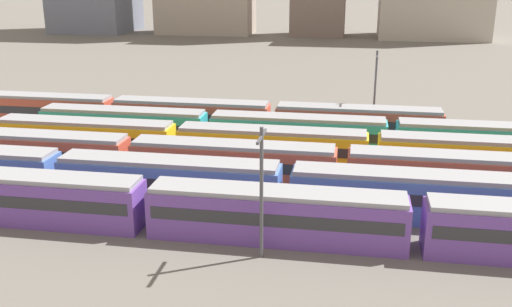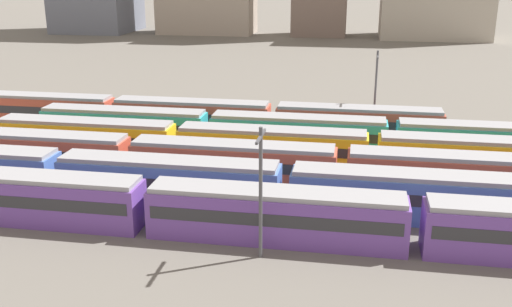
{
  "view_description": "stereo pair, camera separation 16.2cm",
  "coord_description": "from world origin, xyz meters",
  "views": [
    {
      "loc": [
        25.35,
        -37.02,
        18.42
      ],
      "look_at": [
        16.79,
        13.0,
        2.04
      ],
      "focal_mm": 41.04,
      "sensor_mm": 36.0,
      "label": 1
    },
    {
      "loc": [
        25.51,
        -36.99,
        18.42
      ],
      "look_at": [
        16.79,
        13.0,
        2.04
      ],
      "focal_mm": 41.04,
      "sensor_mm": 36.0,
      "label": 2
    }
  ],
  "objects": [
    {
      "name": "catenary_pole_0",
      "position": [
        19.83,
        -2.71,
        4.99
      ],
      "size": [
        0.24,
        3.2,
        8.92
      ],
      "color": "#4C4C51",
      "rests_on": "ground_plane"
    },
    {
      "name": "ground_plane",
      "position": [
        0.0,
        13.0,
        0.0
      ],
      "size": [
        600.0,
        600.0,
        0.0
      ],
      "primitive_type": "plane",
      "color": "#666059"
    },
    {
      "name": "train_track_0",
      "position": [
        20.45,
        0.0,
        1.9
      ],
      "size": [
        55.8,
        3.06,
        3.75
      ],
      "color": "#6B429E",
      "rests_on": "ground_plane"
    },
    {
      "name": "train_track_4",
      "position": [
        38.72,
        20.8,
        1.9
      ],
      "size": [
        93.6,
        3.06,
        3.75
      ],
      "color": "teal",
      "rests_on": "ground_plane"
    },
    {
      "name": "catenary_pole_1",
      "position": [
        27.64,
        29.14,
        5.26
      ],
      "size": [
        0.24,
        3.2,
        9.45
      ],
      "color": "#4C4C51",
      "rests_on": "ground_plane"
    },
    {
      "name": "train_track_3",
      "position": [
        27.33,
        15.6,
        1.9
      ],
      "size": [
        74.7,
        3.06,
        3.75
      ],
      "color": "yellow",
      "rests_on": "ground_plane"
    },
    {
      "name": "train_track_2",
      "position": [
        34.09,
        10.4,
        1.9
      ],
      "size": [
        93.6,
        3.06,
        3.75
      ],
      "color": "#BC4C38",
      "rests_on": "ground_plane"
    },
    {
      "name": "train_track_5",
      "position": [
        7.02,
        26.0,
        1.9
      ],
      "size": [
        55.8,
        3.06,
        3.75
      ],
      "color": "#BC4C38",
      "rests_on": "ground_plane"
    }
  ]
}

